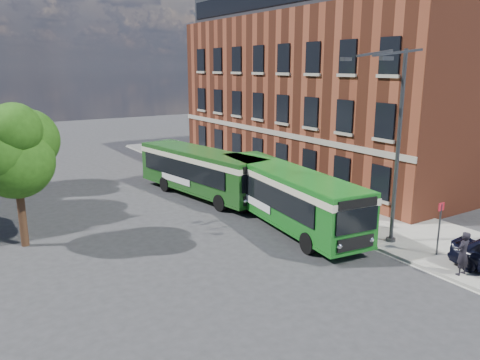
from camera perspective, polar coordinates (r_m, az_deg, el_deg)
ground at (r=21.58m, az=4.64°, el=-8.83°), size 120.00×120.00×0.00m
pavement at (r=31.63m, az=6.07°, el=-1.37°), size 6.00×48.00×0.15m
kerb_line at (r=29.90m, az=1.47°, el=-2.33°), size 0.12×48.00×0.01m
brick_office at (r=38.19m, az=10.94°, el=11.52°), size 12.10×26.00×14.20m
street_lamp at (r=22.15m, az=18.14°, el=4.03°), size 2.96×2.38×9.00m
bus_stop_sign at (r=22.24m, az=23.14°, el=-5.10°), size 0.35×0.08×2.52m
bus_front at (r=24.72m, az=5.65°, el=-1.43°), size 3.85×11.68×3.02m
bus_rear at (r=30.35m, az=-4.83°, el=1.43°), size 4.14×10.92×3.02m
pedestrian_a at (r=20.69m, az=25.53°, el=-8.08°), size 0.66×0.44×1.80m
pedestrian_b at (r=24.74m, az=14.82°, el=-3.92°), size 0.94×0.84×1.62m
tree_left at (r=23.36m, az=-25.63°, el=3.30°), size 4.00×3.80×6.75m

